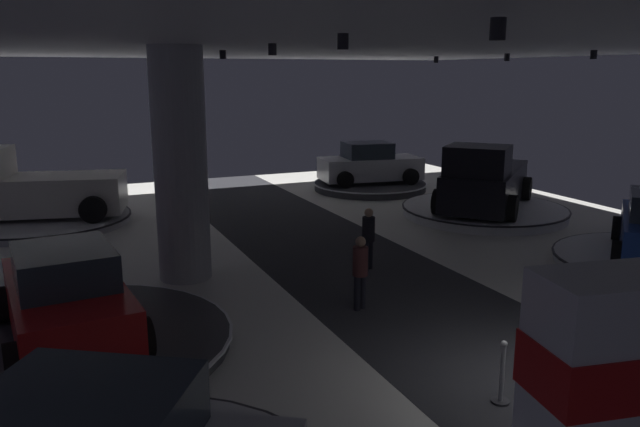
# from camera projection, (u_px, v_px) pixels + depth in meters

# --- Properties ---
(ground) EXTENTS (24.00, 44.00, 0.06)m
(ground) POSITION_uv_depth(u_px,v_px,m) (554.00, 394.00, 9.76)
(ground) COLOR silver
(ceiling_with_spotlights) EXTENTS (24.00, 44.00, 0.39)m
(ceiling_with_spotlights) POSITION_uv_depth(u_px,v_px,m) (588.00, 23.00, 8.53)
(ceiling_with_spotlights) COLOR silver
(column_left) EXTENTS (1.25, 1.25, 5.50)m
(column_left) POSITION_uv_depth(u_px,v_px,m) (181.00, 166.00, 14.65)
(column_left) COLOR #ADADB2
(column_left) RESTS_ON ground
(display_platform_far_right) EXTENTS (5.68, 5.68, 0.33)m
(display_platform_far_right) POSITION_uv_depth(u_px,v_px,m) (484.00, 211.00, 21.68)
(display_platform_far_right) COLOR silver
(display_platform_far_right) RESTS_ON ground
(pickup_truck_far_right) EXTENTS (5.36, 5.09, 2.30)m
(pickup_truck_far_right) POSITION_uv_depth(u_px,v_px,m) (484.00, 182.00, 21.16)
(pickup_truck_far_right) COLOR black
(pickup_truck_far_right) RESTS_ON display_platform_far_right
(display_platform_mid_left) EXTENTS (5.80, 5.80, 0.24)m
(display_platform_mid_left) POSITION_uv_depth(u_px,v_px,m) (71.00, 343.00, 11.20)
(display_platform_mid_left) COLOR #333338
(display_platform_mid_left) RESTS_ON ground
(display_car_mid_left) EXTENTS (2.55, 4.36, 1.71)m
(display_car_mid_left) POSITION_uv_depth(u_px,v_px,m) (67.00, 298.00, 10.98)
(display_car_mid_left) COLOR red
(display_car_mid_left) RESTS_ON display_platform_mid_left
(display_platform_deep_left) EXTENTS (5.68, 5.68, 0.26)m
(display_platform_deep_left) POSITION_uv_depth(u_px,v_px,m) (42.00, 220.00, 20.52)
(display_platform_deep_left) COLOR #B7B7BC
(display_platform_deep_left) RESTS_ON ground
(pickup_truck_deep_left) EXTENTS (5.65, 3.66, 2.30)m
(pickup_truck_deep_left) POSITION_uv_depth(u_px,v_px,m) (28.00, 189.00, 20.23)
(pickup_truck_deep_left) COLOR silver
(pickup_truck_deep_left) RESTS_ON display_platform_deep_left
(display_platform_deep_right) EXTENTS (4.81, 4.81, 0.32)m
(display_platform_deep_right) POSITION_uv_depth(u_px,v_px,m) (370.00, 186.00, 26.50)
(display_platform_deep_right) COLOR #333338
(display_platform_deep_right) RESTS_ON ground
(display_car_deep_right) EXTENTS (4.41, 2.69, 1.71)m
(display_car_deep_right) POSITION_uv_depth(u_px,v_px,m) (370.00, 165.00, 26.29)
(display_car_deep_right) COLOR silver
(display_car_deep_right) RESTS_ON display_platform_deep_right
(visitor_walking_near) EXTENTS (0.32, 0.32, 1.59)m
(visitor_walking_near) POSITION_uv_depth(u_px,v_px,m) (360.00, 268.00, 12.98)
(visitor_walking_near) COLOR black
(visitor_walking_near) RESTS_ON ground
(visitor_walking_far) EXTENTS (0.32, 0.32, 1.59)m
(visitor_walking_far) POSITION_uv_depth(u_px,v_px,m) (368.00, 235.00, 15.63)
(visitor_walking_far) COLOR black
(visitor_walking_far) RESTS_ON ground
(stanchion_a) EXTENTS (0.28, 0.28, 1.01)m
(stanchion_a) POSITION_uv_depth(u_px,v_px,m) (502.00, 380.00, 9.38)
(stanchion_a) COLOR #333338
(stanchion_a) RESTS_ON ground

